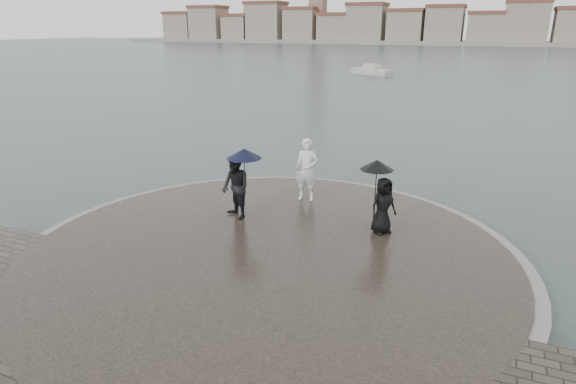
% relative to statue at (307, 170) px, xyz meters
% --- Properties ---
extents(ground, '(400.00, 400.00, 0.00)m').
position_rel_statue_xyz_m(ground, '(0.41, -7.28, -1.34)').
color(ground, '#2B3835').
rests_on(ground, ground).
extents(kerb_ring, '(12.50, 12.50, 0.32)m').
position_rel_statue_xyz_m(kerb_ring, '(0.41, -3.78, -1.18)').
color(kerb_ring, gray).
rests_on(kerb_ring, ground).
extents(quay_tip, '(11.90, 11.90, 0.36)m').
position_rel_statue_xyz_m(quay_tip, '(0.41, -3.78, -1.16)').
color(quay_tip, '#2D261E').
rests_on(quay_tip, ground).
extents(statue, '(0.77, 0.56, 1.97)m').
position_rel_statue_xyz_m(statue, '(0.00, 0.00, 0.00)').
color(statue, white).
rests_on(statue, quay_tip).
extents(visitor_left, '(1.31, 1.12, 2.04)m').
position_rel_statue_xyz_m(visitor_left, '(-1.26, -2.19, 0.13)').
color(visitor_left, black).
rests_on(visitor_left, quay_tip).
extents(visitor_right, '(1.13, 0.99, 1.95)m').
position_rel_statue_xyz_m(visitor_right, '(2.70, -1.61, 0.07)').
color(visitor_right, black).
rests_on(visitor_right, quay_tip).
extents(far_skyline, '(260.00, 20.00, 37.00)m').
position_rel_statue_xyz_m(far_skyline, '(-5.88, 153.43, 4.27)').
color(far_skyline, gray).
rests_on(far_skyline, ground).
extents(boats, '(34.42, 16.00, 1.50)m').
position_rel_statue_xyz_m(boats, '(5.69, 40.16, -0.97)').
color(boats, beige).
rests_on(boats, ground).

